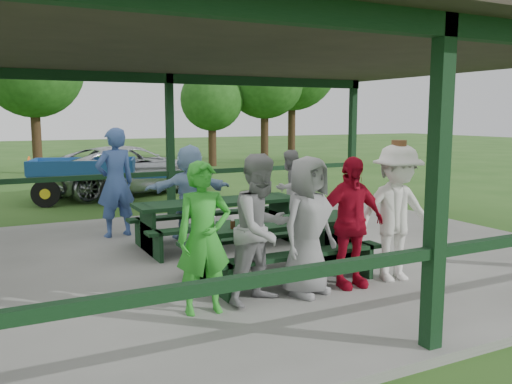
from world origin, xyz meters
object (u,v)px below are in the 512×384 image
pickup_truck (132,170)px  picnic_table_far (218,216)px  contestant_grey_left (262,229)px  spectator_lblue (190,191)px  spectator_blue (115,183)px  farm_trailer (84,179)px  contestant_grey_mid (308,226)px  contestant_white_fedora (396,213)px  contestant_red (350,222)px  spectator_grey (289,188)px  contestant_green (204,238)px  picnic_table_near (278,242)px

pickup_truck → picnic_table_far: bearing=165.2°
contestant_grey_left → spectator_lblue: size_ratio=1.04×
spectator_lblue → spectator_blue: size_ratio=0.85×
picnic_table_far → farm_trailer: (-1.09, 6.26, 0.02)m
spectator_blue → pickup_truck: size_ratio=0.39×
spectator_lblue → pickup_truck: spectator_lblue is taller
contestant_grey_mid → contestant_white_fedora: (1.32, -0.04, 0.06)m
contestant_red → spectator_grey: 3.82m
contestant_grey_left → contestant_grey_mid: 0.62m
picnic_table_far → spectator_grey: size_ratio=1.84×
contestant_grey_left → pickup_truck: size_ratio=0.35×
contestant_red → contestant_green: bearing=-175.7°
contestant_white_fedora → spectator_blue: (-2.64, 4.27, 0.07)m
spectator_lblue → spectator_blue: 1.34m
picnic_table_near → pickup_truck: size_ratio=0.48×
spectator_blue → farm_trailer: bearing=-103.3°
spectator_lblue → spectator_grey: spectator_lblue is taller
picnic_table_far → contestant_green: size_ratio=1.64×
picnic_table_near → contestant_green: bearing=-149.6°
spectator_grey → farm_trailer: bearing=-84.0°
spectator_lblue → pickup_truck: bearing=-88.7°
picnic_table_far → farm_trailer: bearing=99.9°
contestant_grey_mid → picnic_table_near: bearing=67.6°
contestant_white_fedora → spectator_grey: contestant_white_fedora is taller
contestant_grey_mid → spectator_lblue: bearing=74.6°
picnic_table_near → pickup_truck: bearing=87.5°
contestant_green → spectator_grey: (3.21, 3.63, -0.09)m
picnic_table_near → pickup_truck: pickup_truck is taller
picnic_table_near → spectator_grey: size_ratio=1.61×
picnic_table_far → spectator_blue: (-1.35, 1.42, 0.48)m
spectator_grey → farm_trailer: 6.19m
contestant_white_fedora → picnic_table_near: bearing=156.7°
contestant_white_fedora → picnic_table_far: bearing=124.9°
contestant_white_fedora → contestant_green: bearing=-170.3°
spectator_lblue → pickup_truck: (0.65, 6.63, -0.23)m
contestant_white_fedora → spectator_blue: bearing=132.3°
contestant_grey_mid → picnic_table_far: bearing=70.9°
contestant_white_fedora → contestant_grey_left: bearing=-170.9°
picnic_table_near → spectator_lblue: spectator_lblue is taller
pickup_truck → farm_trailer: (-1.52, -1.08, -0.09)m
contestant_white_fedora → spectator_blue: size_ratio=0.95×
spectator_blue → picnic_table_near: bearing=101.6°
pickup_truck → farm_trailer: 1.87m
picnic_table_near → contestant_green: (-1.38, -0.81, 0.36)m
contestant_green → farm_trailer: 9.08m
contestant_grey_left → spectator_grey: size_ratio=1.16×
picnic_table_near → picnic_table_far: size_ratio=0.88×
picnic_table_near → farm_trailer: bearing=97.7°
contestant_green → farm_trailer: contestant_green is taller
spectator_lblue → pickup_truck: size_ratio=0.33×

